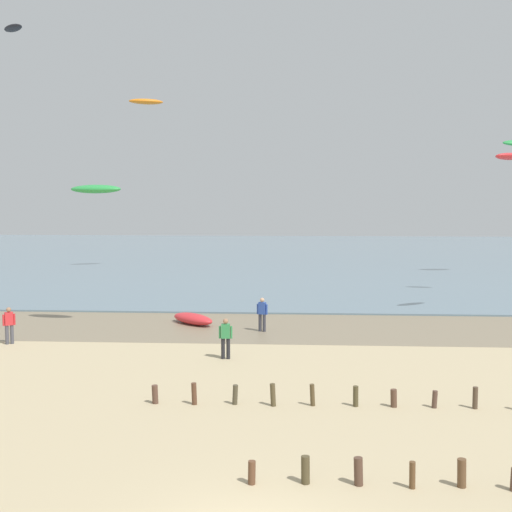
{
  "coord_description": "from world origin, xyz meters",
  "views": [
    {
      "loc": [
        0.85,
        -12.54,
        6.89
      ],
      "look_at": [
        -0.55,
        11.29,
        4.65
      ],
      "focal_mm": 46.65,
      "sensor_mm": 36.0,
      "label": 1
    }
  ],
  "objects_px": {
    "person_left_flank": "(262,313)",
    "kite_aloft_2": "(510,156)",
    "person_nearest_camera": "(226,337)",
    "kite_aloft_3": "(96,189)",
    "person_by_waterline": "(9,324)",
    "kite_aloft_1": "(13,28)",
    "kite_aloft_0": "(146,102)",
    "grounded_kite": "(193,319)"
  },
  "relations": [
    {
      "from": "person_nearest_camera",
      "to": "kite_aloft_0",
      "type": "xyz_separation_m",
      "value": [
        -9.89,
        29.83,
        13.82
      ]
    },
    {
      "from": "person_nearest_camera",
      "to": "grounded_kite",
      "type": "height_order",
      "value": "person_nearest_camera"
    },
    {
      "from": "kite_aloft_1",
      "to": "kite_aloft_0",
      "type": "bearing_deg",
      "value": 73.69
    },
    {
      "from": "person_left_flank",
      "to": "kite_aloft_1",
      "type": "xyz_separation_m",
      "value": [
        -20.04,
        18.26,
        18.62
      ]
    },
    {
      "from": "kite_aloft_1",
      "to": "kite_aloft_2",
      "type": "relative_size",
      "value": 1.09
    },
    {
      "from": "person_left_flank",
      "to": "grounded_kite",
      "type": "height_order",
      "value": "person_left_flank"
    },
    {
      "from": "kite_aloft_0",
      "to": "kite_aloft_2",
      "type": "xyz_separation_m",
      "value": [
        24.49,
        -19.6,
        -5.81
      ]
    },
    {
      "from": "kite_aloft_2",
      "to": "person_left_flank",
      "type": "bearing_deg",
      "value": 165.03
    },
    {
      "from": "person_by_waterline",
      "to": "person_left_flank",
      "type": "height_order",
      "value": "same"
    },
    {
      "from": "grounded_kite",
      "to": "person_nearest_camera",
      "type": "bearing_deg",
      "value": 149.7
    },
    {
      "from": "person_left_flank",
      "to": "kite_aloft_1",
      "type": "bearing_deg",
      "value": 137.66
    },
    {
      "from": "kite_aloft_2",
      "to": "kite_aloft_3",
      "type": "xyz_separation_m",
      "value": [
        -21.84,
        -4.06,
        -1.8
      ]
    },
    {
      "from": "person_by_waterline",
      "to": "kite_aloft_0",
      "type": "distance_m",
      "value": 30.92
    },
    {
      "from": "kite_aloft_1",
      "to": "grounded_kite",
      "type": "bearing_deg",
      "value": -5.55
    },
    {
      "from": "person_left_flank",
      "to": "kite_aloft_3",
      "type": "height_order",
      "value": "kite_aloft_3"
    },
    {
      "from": "person_by_waterline",
      "to": "person_left_flank",
      "type": "bearing_deg",
      "value": 16.83
    },
    {
      "from": "kite_aloft_0",
      "to": "kite_aloft_1",
      "type": "distance_m",
      "value": 11.72
    },
    {
      "from": "person_left_flank",
      "to": "kite_aloft_2",
      "type": "height_order",
      "value": "kite_aloft_2"
    },
    {
      "from": "person_nearest_camera",
      "to": "person_by_waterline",
      "type": "xyz_separation_m",
      "value": [
        -10.22,
        2.17,
        0.0
      ]
    },
    {
      "from": "grounded_kite",
      "to": "kite_aloft_0",
      "type": "distance_m",
      "value": 27.76
    },
    {
      "from": "person_left_flank",
      "to": "kite_aloft_2",
      "type": "bearing_deg",
      "value": 18.97
    },
    {
      "from": "kite_aloft_1",
      "to": "person_nearest_camera",
      "type": "bearing_deg",
      "value": -11.83
    },
    {
      "from": "person_by_waterline",
      "to": "kite_aloft_1",
      "type": "relative_size",
      "value": 0.7
    },
    {
      "from": "person_by_waterline",
      "to": "person_nearest_camera",
      "type": "bearing_deg",
      "value": -11.98
    },
    {
      "from": "grounded_kite",
      "to": "kite_aloft_3",
      "type": "relative_size",
      "value": 1.04
    },
    {
      "from": "person_nearest_camera",
      "to": "grounded_kite",
      "type": "bearing_deg",
      "value": 108.95
    },
    {
      "from": "person_by_waterline",
      "to": "kite_aloft_0",
      "type": "bearing_deg",
      "value": 89.31
    },
    {
      "from": "kite_aloft_1",
      "to": "kite_aloft_2",
      "type": "bearing_deg",
      "value": 17.73
    },
    {
      "from": "person_by_waterline",
      "to": "kite_aloft_1",
      "type": "distance_m",
      "value": 29.87
    },
    {
      "from": "kite_aloft_0",
      "to": "person_left_flank",
      "type": "bearing_deg",
      "value": -86.41
    },
    {
      "from": "person_nearest_camera",
      "to": "kite_aloft_3",
      "type": "xyz_separation_m",
      "value": [
        -7.25,
        6.17,
        6.21
      ]
    },
    {
      "from": "person_nearest_camera",
      "to": "kite_aloft_0",
      "type": "bearing_deg",
      "value": 108.35
    },
    {
      "from": "kite_aloft_1",
      "to": "person_left_flank",
      "type": "bearing_deg",
      "value": -2.34
    },
    {
      "from": "kite_aloft_1",
      "to": "kite_aloft_3",
      "type": "height_order",
      "value": "kite_aloft_1"
    },
    {
      "from": "kite_aloft_1",
      "to": "kite_aloft_2",
      "type": "distance_m",
      "value": 37.6
    },
    {
      "from": "person_nearest_camera",
      "to": "kite_aloft_2",
      "type": "relative_size",
      "value": 0.77
    },
    {
      "from": "kite_aloft_2",
      "to": "kite_aloft_3",
      "type": "relative_size",
      "value": 0.81
    },
    {
      "from": "grounded_kite",
      "to": "kite_aloft_0",
      "type": "xyz_separation_m",
      "value": [
        -7.38,
        22.53,
        14.45
      ]
    },
    {
      "from": "person_nearest_camera",
      "to": "kite_aloft_1",
      "type": "xyz_separation_m",
      "value": [
        -18.79,
        23.9,
        18.62
      ]
    },
    {
      "from": "kite_aloft_0",
      "to": "kite_aloft_3",
      "type": "xyz_separation_m",
      "value": [
        2.64,
        -23.66,
        -7.6
      ]
    },
    {
      "from": "kite_aloft_2",
      "to": "kite_aloft_3",
      "type": "bearing_deg",
      "value": 156.59
    },
    {
      "from": "person_by_waterline",
      "to": "grounded_kite",
      "type": "xyz_separation_m",
      "value": [
        7.72,
        5.13,
        -0.63
      ]
    }
  ]
}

